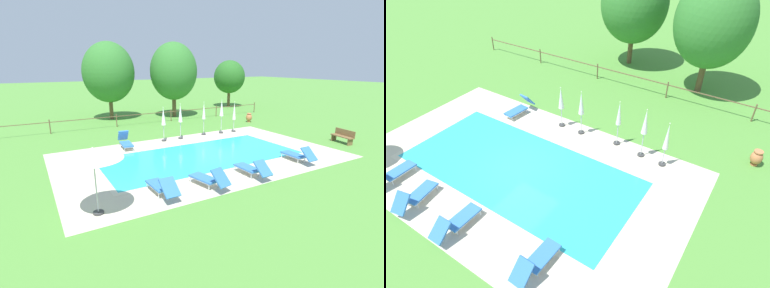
{
  "view_description": "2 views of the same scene",
  "coord_description": "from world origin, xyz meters",
  "views": [
    {
      "loc": [
        -8.1,
        -12.87,
        4.88
      ],
      "look_at": [
        -0.32,
        0.5,
        0.6
      ],
      "focal_mm": 26.93,
      "sensor_mm": 36.0,
      "label": 1
    },
    {
      "loc": [
        8.25,
        -7.69,
        9.54
      ],
      "look_at": [
        1.76,
        2.14,
        0.79
      ],
      "focal_mm": 30.3,
      "sensor_mm": 36.0,
      "label": 2
    }
  ],
  "objects": [
    {
      "name": "swimming_pool_water",
      "position": [
        0.0,
        0.0,
        0.01
      ],
      "size": [
        10.79,
        4.87,
        0.01
      ],
      "primitive_type": "cube",
      "color": "#2DB7C6",
      "rests_on": "ground"
    },
    {
      "name": "patio_umbrella_closed_row_east",
      "position": [
        0.77,
        3.92,
        1.6
      ],
      "size": [
        0.32,
        0.32,
        2.4
      ],
      "color": "#383838",
      "rests_on": "ground"
    },
    {
      "name": "tree_far_west",
      "position": [
        4.37,
        11.99,
        4.25
      ],
      "size": [
        4.41,
        4.41,
        6.91
      ],
      "color": "brown",
      "rests_on": "ground"
    },
    {
      "name": "tree_west_mid",
      "position": [
        -1.27,
        13.63,
        4.2
      ],
      "size": [
        4.56,
        4.56,
        6.86
      ],
      "color": "brown",
      "rests_on": "ground"
    },
    {
      "name": "sun_lounger_north_near_steps",
      "position": [
        3.79,
        -3.34,
        0.38
      ],
      "size": [
        0.64,
        1.97,
        0.9
      ],
      "color": "#3370BC",
      "rests_on": "ground"
    },
    {
      "name": "sun_lounger_north_end",
      "position": [
        -1.98,
        -3.72,
        0.39
      ],
      "size": [
        0.98,
        2.0,
        0.93
      ],
      "color": "#3370BC",
      "rests_on": "ground"
    },
    {
      "name": "pool_deck_paving",
      "position": [
        0.0,
        0.0,
        0.0
      ],
      "size": [
        15.18,
        9.27,
        0.01
      ],
      "primitive_type": "cube",
      "color": "beige",
      "rests_on": "ground"
    },
    {
      "name": "sun_lounger_north_far",
      "position": [
        -3.14,
        3.63,
        0.39
      ],
      "size": [
        0.78,
        1.9,
        0.99
      ],
      "color": "#3370BC",
      "rests_on": "ground"
    },
    {
      "name": "ground_plane",
      "position": [
        0.0,
        0.0,
        0.0
      ],
      "size": [
        160.0,
        160.0,
        0.0
      ],
      "primitive_type": "plane",
      "color": "#518E38"
    },
    {
      "name": "patio_umbrella_closed_row_centre",
      "position": [
        2.75,
        4.11,
        1.54
      ],
      "size": [
        0.32,
        0.32,
        2.38
      ],
      "color": "#383838",
      "rests_on": "ground"
    },
    {
      "name": "pool_coping_rim",
      "position": [
        0.0,
        0.0,
        0.01
      ],
      "size": [
        11.27,
        5.35,
        0.01
      ],
      "color": "beige",
      "rests_on": "ground"
    },
    {
      "name": "sun_lounger_south_near_corner",
      "position": [
        0.37,
        -3.67,
        0.38
      ],
      "size": [
        0.64,
        1.99,
        0.87
      ],
      "color": "#3370BC",
      "rests_on": "ground"
    },
    {
      "name": "sun_lounger_north_mid",
      "position": [
        -3.96,
        -3.44,
        0.38
      ],
      "size": [
        0.65,
        1.99,
        0.86
      ],
      "color": "#3370BC",
      "rests_on": "ground"
    },
    {
      "name": "patio_umbrella_closed_row_west",
      "position": [
        -0.46,
        3.94,
        1.51
      ],
      "size": [
        0.32,
        0.32,
        2.27
      ],
      "color": "#383838",
      "rests_on": "ground"
    },
    {
      "name": "patio_umbrella_open_foreground",
      "position": [
        -6.43,
        -3.7,
        2.12
      ],
      "size": [
        1.94,
        1.94,
        2.35
      ],
      "color": "#383838",
      "rests_on": "ground"
    },
    {
      "name": "patio_umbrella_closed_row_mid_west",
      "position": [
        4.14,
        3.91,
        1.71
      ],
      "size": [
        0.32,
        0.32,
        2.52
      ],
      "color": "#383838",
      "rests_on": "ground"
    },
    {
      "name": "perimeter_fence",
      "position": [
        0.59,
        9.98,
        0.72
      ],
      "size": [
        24.5,
        0.08,
        1.05
      ],
      "color": "brown",
      "rests_on": "ground"
    },
    {
      "name": "tree_centre",
      "position": [
        12.99,
        14.7,
        3.47
      ],
      "size": [
        3.6,
        3.6,
        5.37
      ],
      "color": "brown",
      "rests_on": "ground"
    },
    {
      "name": "wooden_bench_lawn_side",
      "position": [
        9.29,
        -2.26,
        0.47
      ],
      "size": [
        0.69,
        1.55,
        0.87
      ],
      "color": "brown",
      "rests_on": "ground"
    },
    {
      "name": "patio_umbrella_closed_row_mid_east",
      "position": [
        5.23,
        3.82,
        1.41
      ],
      "size": [
        0.32,
        0.32,
        2.26
      ],
      "color": "#383838",
      "rests_on": "ground"
    },
    {
      "name": "terracotta_urn_near_fence",
      "position": [
        8.72,
        6.12,
        0.42
      ],
      "size": [
        0.52,
        0.52,
        0.78
      ],
      "color": "#C67547",
      "rests_on": "ground"
    }
  ]
}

